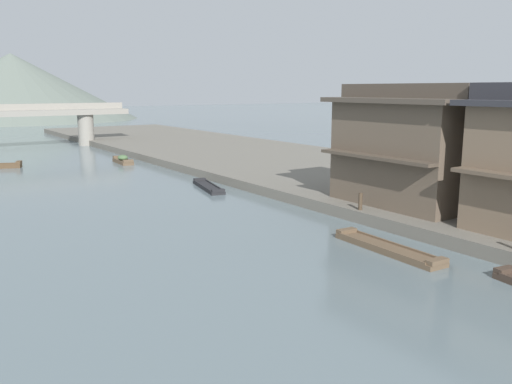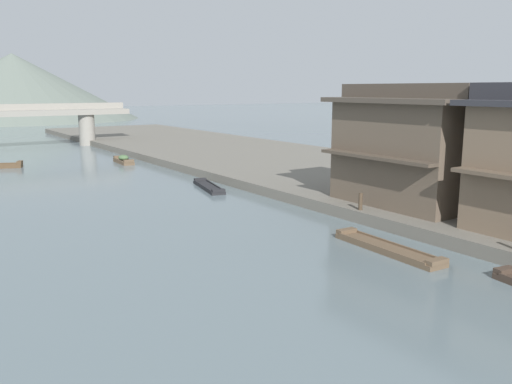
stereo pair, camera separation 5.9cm
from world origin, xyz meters
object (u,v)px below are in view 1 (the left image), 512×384
(mooring_post_dock_far, at_px, (360,201))
(house_waterfront_tall, at_px, (415,146))
(boat_moored_nearest, at_px, (123,160))
(boat_midriver_upstream, at_px, (208,187))
(stone_bridge, at_px, (18,120))
(boat_moored_second, at_px, (387,248))

(mooring_post_dock_far, bearing_deg, house_waterfront_tall, -3.16)
(boat_moored_nearest, height_order, boat_midriver_upstream, boat_moored_nearest)
(boat_moored_nearest, xyz_separation_m, boat_midriver_upstream, (0.34, -15.06, -0.16))
(boat_midriver_upstream, bearing_deg, stone_bridge, 99.91)
(boat_moored_nearest, bearing_deg, house_waterfront_tall, -77.85)
(boat_moored_nearest, xyz_separation_m, house_waterfront_tall, (5.88, -27.28, 3.32))
(boat_moored_nearest, xyz_separation_m, stone_bridge, (-5.31, 17.30, 2.88))
(boat_moored_second, relative_size, house_waterfront_tall, 0.68)
(stone_bridge, bearing_deg, boat_moored_nearest, -72.93)
(house_waterfront_tall, relative_size, stone_bridge, 0.33)
(house_waterfront_tall, bearing_deg, stone_bridge, 104.09)
(boat_moored_nearest, relative_size, boat_midriver_upstream, 0.73)
(boat_moored_second, xyz_separation_m, house_waterfront_tall, (6.18, 3.97, 3.48))
(mooring_post_dock_far, bearing_deg, boat_moored_second, -121.72)
(boat_midriver_upstream, xyz_separation_m, mooring_post_dock_far, (1.93, -12.02, 0.91))
(boat_moored_second, relative_size, mooring_post_dock_far, 6.36)
(boat_midriver_upstream, distance_m, stone_bridge, 32.99)
(boat_midriver_upstream, height_order, house_waterfront_tall, house_waterfront_tall)
(boat_moored_nearest, height_order, mooring_post_dock_far, mooring_post_dock_far)
(house_waterfront_tall, distance_m, mooring_post_dock_far, 4.43)
(boat_moored_second, height_order, house_waterfront_tall, house_waterfront_tall)
(boat_moored_nearest, xyz_separation_m, boat_moored_second, (-0.30, -31.26, -0.15))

